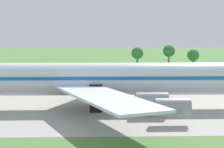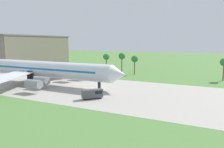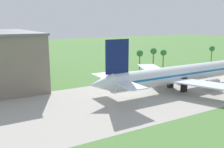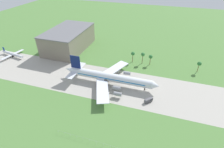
# 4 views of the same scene
# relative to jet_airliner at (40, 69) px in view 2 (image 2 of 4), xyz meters

# --- Properties ---
(ground_plane) EXTENTS (600.00, 600.00, 0.00)m
(ground_plane) POSITION_rel_jet_airliner_xyz_m (26.84, 0.04, -6.00)
(ground_plane) COLOR #517F3D
(taxiway_strip) EXTENTS (320.00, 44.00, 0.02)m
(taxiway_strip) POSITION_rel_jet_airliner_xyz_m (26.84, 0.04, -5.99)
(taxiway_strip) COLOR #A8A399
(taxiway_strip) RESTS_ON ground_plane
(jet_airliner) EXTENTS (78.22, 61.43, 20.45)m
(jet_airliner) POSITION_rel_jet_airliner_xyz_m (0.00, 0.00, 0.00)
(jet_airliner) COLOR silver
(jet_airliner) RESTS_ON ground_plane
(baggage_tug) EXTENTS (5.78, 6.01, 2.94)m
(baggage_tug) POSITION_rel_jet_airliner_xyz_m (33.34, -12.38, -4.44)
(baggage_tug) COLOR black
(baggage_tug) RESTS_ON ground_plane
(terminal_building) EXTENTS (36.72, 61.20, 21.92)m
(terminal_building) POSITION_rel_jet_airliner_xyz_m (-63.58, 49.34, 4.97)
(terminal_building) COLOR slate
(terminal_building) RESTS_ON ground_plane
(palm_tree_row) EXTENTS (90.68, 3.60, 11.44)m
(palm_tree_row) POSITION_rel_jet_airliner_xyz_m (44.66, 40.53, 2.45)
(palm_tree_row) COLOR brown
(palm_tree_row) RESTS_ON ground_plane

